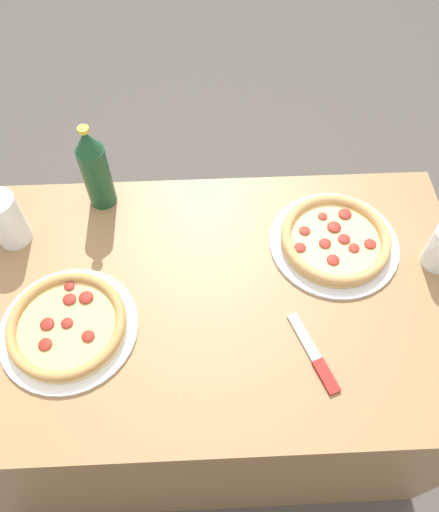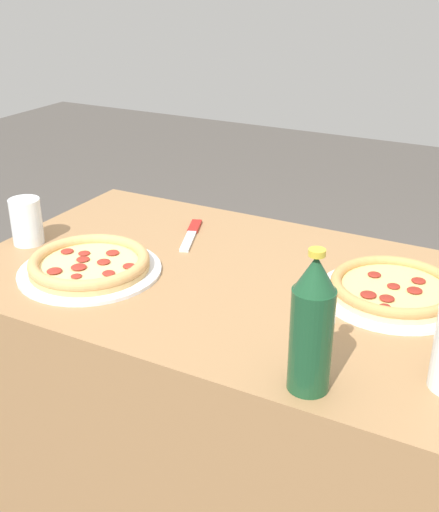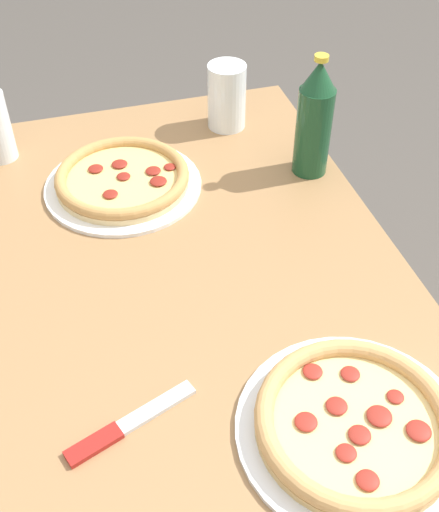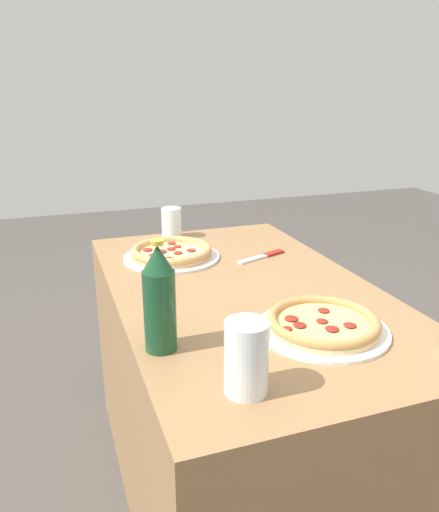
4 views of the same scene
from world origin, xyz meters
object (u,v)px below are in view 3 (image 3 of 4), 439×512
(glass_cola, at_px, (227,99))
(knife, at_px, (126,426))
(pizza_salami, at_px, (355,424))
(beer_bottle, at_px, (314,119))
(pizza_pepperoni, at_px, (123,180))

(glass_cola, height_order, knife, glass_cola)
(glass_cola, bearing_deg, pizza_salami, -4.14)
(pizza_salami, distance_m, beer_bottle, 0.60)
(pizza_salami, distance_m, glass_cola, 0.77)
(pizza_salami, height_order, beer_bottle, beer_bottle)
(pizza_salami, bearing_deg, knife, -107.49)
(pizza_salami, bearing_deg, glass_cola, 175.86)
(knife, bearing_deg, pizza_salami, 72.51)
(beer_bottle, height_order, knife, beer_bottle)
(pizza_pepperoni, relative_size, glass_cola, 2.15)
(beer_bottle, bearing_deg, pizza_salami, -16.30)
(pizza_salami, relative_size, pizza_pepperoni, 1.04)
(pizza_pepperoni, height_order, knife, pizza_pepperoni)
(pizza_salami, xyz_separation_m, beer_bottle, (-0.57, 0.17, 0.09))
(pizza_pepperoni, xyz_separation_m, knife, (0.52, -0.09, -0.01))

